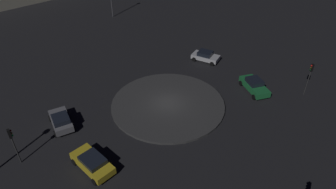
{
  "coord_description": "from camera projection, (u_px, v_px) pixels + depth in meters",
  "views": [
    {
      "loc": [
        2.18,
        27.14,
        20.78
      ],
      "look_at": [
        0.0,
        0.0,
        1.45
      ],
      "focal_mm": 31.78,
      "sensor_mm": 36.0,
      "label": 1
    }
  ],
  "objects": [
    {
      "name": "ground_plane",
      "position": [
        168.0,
        105.0,
        34.23
      ],
      "size": [
        120.49,
        120.49,
        0.0
      ],
      "primitive_type": "plane",
      "color": "black"
    },
    {
      "name": "roundabout_island",
      "position": [
        168.0,
        104.0,
        34.16
      ],
      "size": [
        12.98,
        12.98,
        0.25
      ],
      "primitive_type": "cylinder",
      "color": "#383838",
      "rests_on": "ground_plane"
    },
    {
      "name": "car_grey",
      "position": [
        61.0,
        121.0,
        30.74
      ],
      "size": [
        3.25,
        4.25,
        1.5
      ],
      "rotation": [
        0.0,
        0.0,
        -1.15
      ],
      "color": "slate",
      "rests_on": "ground_plane"
    },
    {
      "name": "car_yellow",
      "position": [
        92.0,
        163.0,
        26.15
      ],
      "size": [
        4.3,
        4.52,
        1.41
      ],
      "rotation": [
        0.0,
        0.0,
        -0.85
      ],
      "color": "gold",
      "rests_on": "ground_plane"
    },
    {
      "name": "car_green",
      "position": [
        254.0,
        85.0,
        36.1
      ],
      "size": [
        2.82,
        4.66,
        1.57
      ],
      "rotation": [
        0.0,
        0.0,
        1.79
      ],
      "color": "#1E7238",
      "rests_on": "ground_plane"
    },
    {
      "name": "car_silver",
      "position": [
        205.0,
        56.0,
        42.38
      ],
      "size": [
        4.22,
        3.66,
        1.41
      ],
      "rotation": [
        0.0,
        0.0,
        2.56
      ],
      "color": "silver",
      "rests_on": "ground_plane"
    },
    {
      "name": "traffic_light_northeast",
      "position": [
        12.0,
        140.0,
        25.52
      ],
      "size": [
        0.4,
        0.37,
        3.98
      ],
      "rotation": [
        0.0,
        0.0,
        -2.65
      ],
      "color": "#2D2D2D",
      "rests_on": "ground_plane"
    },
    {
      "name": "traffic_light_west",
      "position": [
        310.0,
        73.0,
        34.25
      ],
      "size": [
        0.36,
        0.31,
        4.15
      ],
      "rotation": [
        0.0,
        0.0,
        0.05
      ],
      "color": "#2D2D2D",
      "rests_on": "ground_plane"
    }
  ]
}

